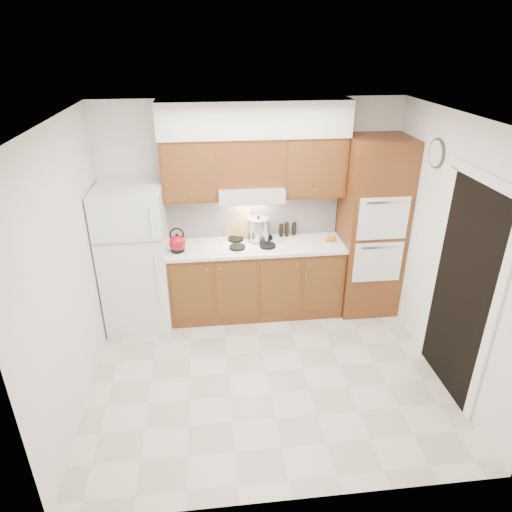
{
  "coord_description": "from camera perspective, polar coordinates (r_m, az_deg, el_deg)",
  "views": [
    {
      "loc": [
        -0.54,
        -3.79,
        3.22
      ],
      "look_at": [
        -0.06,
        0.45,
        1.15
      ],
      "focal_mm": 32.0,
      "sensor_mm": 36.0,
      "label": 1
    }
  ],
  "objects": [
    {
      "name": "wall_clock",
      "position": [
        5.04,
        21.64,
        11.84
      ],
      "size": [
        0.02,
        0.3,
        0.3
      ],
      "primitive_type": "cylinder",
      "rotation": [
        0.0,
        1.57,
        0.0
      ],
      "color": "#3F3833",
      "rests_on": "wall_right"
    },
    {
      "name": "cooktop",
      "position": [
        5.52,
        -0.57,
        1.54
      ],
      "size": [
        0.74,
        0.5,
        0.01
      ],
      "primitive_type": "cube",
      "color": "white",
      "rests_on": "countertop"
    },
    {
      "name": "condiment_c",
      "position": [
        5.78,
        4.79,
        3.43
      ],
      "size": [
        0.06,
        0.06,
        0.16
      ],
      "primitive_type": "cylinder",
      "rotation": [
        0.0,
        0.0,
        0.11
      ],
      "color": "black",
      "rests_on": "countertop"
    },
    {
      "name": "wall_back",
      "position": [
        5.65,
        -0.64,
        6.03
      ],
      "size": [
        3.6,
        0.02,
        2.6
      ],
      "primitive_type": "cube",
      "color": "white",
      "rests_on": "floor"
    },
    {
      "name": "kettle",
      "position": [
        5.36,
        -9.79,
        1.6
      ],
      "size": [
        0.25,
        0.25,
        0.2
      ],
      "primitive_type": "sphere",
      "rotation": [
        0.0,
        0.0,
        -0.37
      ],
      "color": "maroon",
      "rests_on": "countertop"
    },
    {
      "name": "wall_left",
      "position": [
        4.43,
        -22.32,
        -1.89
      ],
      "size": [
        0.02,
        3.0,
        2.6
      ],
      "primitive_type": "cube",
      "color": "white",
      "rests_on": "floor"
    },
    {
      "name": "doorway",
      "position": [
        4.68,
        24.29,
        -4.24
      ],
      "size": [
        0.02,
        0.9,
        2.1
      ],
      "primitive_type": "cube",
      "color": "black",
      "rests_on": "floor"
    },
    {
      "name": "orange_near",
      "position": [
        5.66,
        9.51,
        2.18
      ],
      "size": [
        0.09,
        0.09,
        0.07
      ],
      "primitive_type": "sphere",
      "rotation": [
        0.0,
        0.0,
        0.28
      ],
      "color": "orange",
      "rests_on": "countertop"
    },
    {
      "name": "oven_cabinet",
      "position": [
        5.75,
        14.17,
        3.43
      ],
      "size": [
        0.7,
        0.65,
        2.2
      ],
      "primitive_type": "cube",
      "color": "brown",
      "rests_on": "floor"
    },
    {
      "name": "base_cabinets",
      "position": [
        5.73,
        -0.04,
        -3.0
      ],
      "size": [
        2.11,
        0.6,
        0.9
      ],
      "primitive_type": "cube",
      "color": "brown",
      "rests_on": "floor"
    },
    {
      "name": "cutting_board",
      "position": [
        5.63,
        -2.34,
        4.17
      ],
      "size": [
        0.33,
        0.22,
        0.42
      ],
      "primitive_type": "cube",
      "rotation": [
        -0.21,
        0.0,
        -0.4
      ],
      "color": "tan",
      "rests_on": "countertop"
    },
    {
      "name": "floor",
      "position": [
        5.0,
        1.25,
        -14.2
      ],
      "size": [
        3.6,
        3.6,
        0.0
      ],
      "primitive_type": "plane",
      "color": "beige",
      "rests_on": "ground"
    },
    {
      "name": "condiment_b",
      "position": [
        5.72,
        3.16,
        3.22
      ],
      "size": [
        0.06,
        0.06,
        0.16
      ],
      "primitive_type": "cylinder",
      "rotation": [
        0.0,
        0.0,
        0.35
      ],
      "color": "black",
      "rests_on": "countertop"
    },
    {
      "name": "backsplash",
      "position": [
        5.67,
        -0.37,
        5.23
      ],
      "size": [
        2.11,
        0.03,
        0.56
      ],
      "primitive_type": "cube",
      "color": "white",
      "rests_on": "countertop"
    },
    {
      "name": "upper_cab_right",
      "position": [
        5.45,
        7.15,
        11.13
      ],
      "size": [
        0.73,
        0.33,
        0.7
      ],
      "primitive_type": "cube",
      "color": "brown",
      "rests_on": "wall_back"
    },
    {
      "name": "fridge",
      "position": [
        5.53,
        -14.85,
        -0.29
      ],
      "size": [
        0.75,
        0.72,
        1.72
      ],
      "primitive_type": "cube",
      "color": "white",
      "rests_on": "floor"
    },
    {
      "name": "countertop",
      "position": [
        5.51,
        -0.03,
        1.23
      ],
      "size": [
        2.13,
        0.62,
        0.04
      ],
      "primitive_type": "cube",
      "color": "white",
      "rests_on": "base_cabinets"
    },
    {
      "name": "range_hood",
      "position": [
        5.35,
        -0.68,
        7.97
      ],
      "size": [
        0.75,
        0.45,
        0.15
      ],
      "primitive_type": "cube",
      "color": "silver",
      "rests_on": "wall_back"
    },
    {
      "name": "condiment_a",
      "position": [
        5.73,
        3.88,
        3.34
      ],
      "size": [
        0.06,
        0.06,
        0.18
      ],
      "primitive_type": "cylinder",
      "rotation": [
        0.0,
        0.0,
        -0.19
      ],
      "color": "black",
      "rests_on": "countertop"
    },
    {
      "name": "soffit",
      "position": [
        5.2,
        -0.21,
        16.82
      ],
      "size": [
        2.13,
        0.36,
        0.4
      ],
      "primitive_type": "cube",
      "color": "silver",
      "rests_on": "wall_back"
    },
    {
      "name": "orange_far",
      "position": [
        5.65,
        8.98,
        2.17
      ],
      "size": [
        0.08,
        0.08,
        0.07
      ],
      "primitive_type": "sphere",
      "rotation": [
        0.0,
        0.0,
        -0.08
      ],
      "color": "orange",
      "rests_on": "countertop"
    },
    {
      "name": "upper_cab_left",
      "position": [
        5.31,
        -8.32,
        10.66
      ],
      "size": [
        0.63,
        0.33,
        0.7
      ],
      "primitive_type": "cube",
      "color": "brown",
      "rests_on": "wall_back"
    },
    {
      "name": "ceiling",
      "position": [
        3.88,
        1.64,
        16.66
      ],
      "size": [
        3.6,
        3.6,
        0.0
      ],
      "primitive_type": "plane",
      "color": "white",
      "rests_on": "wall_back"
    },
    {
      "name": "upper_cab_over_hood",
      "position": [
        5.31,
        -0.76,
        11.77
      ],
      "size": [
        0.75,
        0.33,
        0.55
      ],
      "primitive_type": "cube",
      "color": "brown",
      "rests_on": "range_hood"
    },
    {
      "name": "stock_pot",
      "position": [
        5.53,
        0.29,
        3.39
      ],
      "size": [
        0.33,
        0.33,
        0.27
      ],
      "primitive_type": "cylinder",
      "rotation": [
        0.0,
        0.0,
        0.4
      ],
      "color": "#B8B8BD",
      "rests_on": "cooktop"
    },
    {
      "name": "wall_right",
      "position": [
        4.85,
        23.0,
        0.37
      ],
      "size": [
        0.02,
        3.0,
        2.6
      ],
      "primitive_type": "cube",
      "color": "white",
      "rests_on": "floor"
    }
  ]
}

